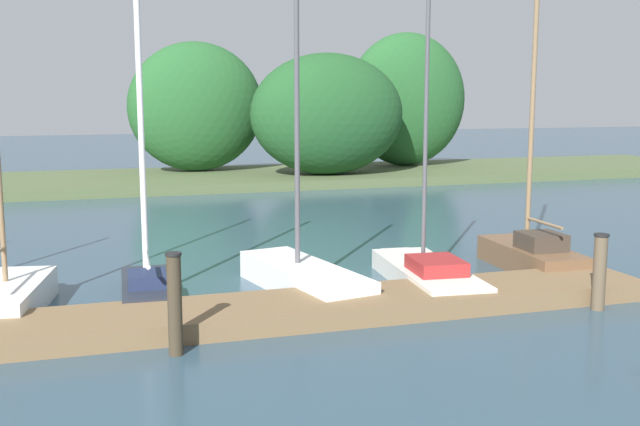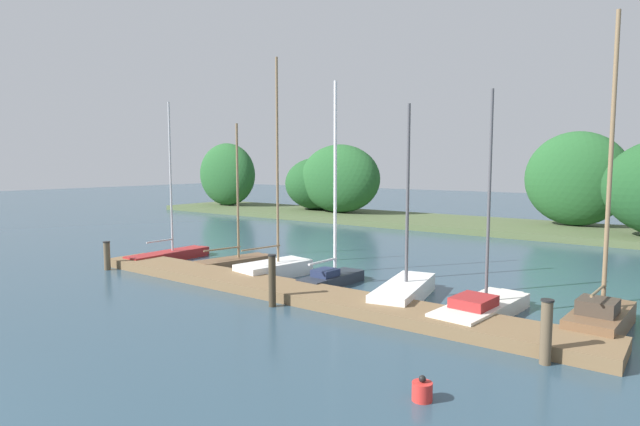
{
  "view_description": "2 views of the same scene",
  "coord_description": "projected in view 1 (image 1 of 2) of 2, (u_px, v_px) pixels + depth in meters",
  "views": [
    {
      "loc": [
        -1.03,
        -0.57,
        4.02
      ],
      "look_at": [
        3.35,
        13.38,
        1.73
      ],
      "focal_mm": 42.75,
      "sensor_mm": 36.0,
      "label": 1
    },
    {
      "loc": [
        10.66,
        -0.61,
        4.4
      ],
      "look_at": [
        -1.15,
        15.3,
        2.49
      ],
      "focal_mm": 28.78,
      "sensor_mm": 36.0,
      "label": 2
    }
  ],
  "objects": [
    {
      "name": "dock_pier",
      "position": [
        153.0,
        322.0,
        12.97
      ],
      "size": [
        19.17,
        1.8,
        0.35
      ],
      "color": "brown",
      "rests_on": "ground"
    },
    {
      "name": "far_shore",
      "position": [
        20.0,
        126.0,
        32.33
      ],
      "size": [
        60.97,
        8.0,
        7.11
      ],
      "color": "#4C5B38",
      "rests_on": "ground"
    },
    {
      "name": "sailboat_2",
      "position": [
        5.0,
        291.0,
        14.1
      ],
      "size": [
        1.83,
        3.3,
        8.42
      ],
      "rotation": [
        0.0,
        0.0,
        1.39
      ],
      "color": "white",
      "rests_on": "ground"
    },
    {
      "name": "sailboat_3",
      "position": [
        147.0,
        276.0,
        15.0
      ],
      "size": [
        1.09,
        3.07,
        7.33
      ],
      "rotation": [
        0.0,
        0.0,
        1.52
      ],
      "color": "#232833",
      "rests_on": "ground"
    },
    {
      "name": "sailboat_4",
      "position": [
        300.0,
        274.0,
        15.67
      ],
      "size": [
        1.92,
        4.29,
        6.29
      ],
      "rotation": [
        0.0,
        0.0,
        1.77
      ],
      "color": "white",
      "rests_on": "ground"
    },
    {
      "name": "sailboat_5",
      "position": [
        426.0,
        271.0,
        16.13
      ],
      "size": [
        1.68,
        4.39,
        6.49
      ],
      "rotation": [
        0.0,
        0.0,
        1.47
      ],
      "color": "silver",
      "rests_on": "ground"
    },
    {
      "name": "sailboat_6",
      "position": [
        530.0,
        249.0,
        17.57
      ],
      "size": [
        1.36,
        3.44,
        8.27
      ],
      "rotation": [
        0.0,
        0.0,
        1.52
      ],
      "color": "brown",
      "rests_on": "ground"
    },
    {
      "name": "mooring_piling_1",
      "position": [
        175.0,
        304.0,
        11.74
      ],
      "size": [
        0.26,
        0.26,
        1.63
      ],
      "color": "#3D3323",
      "rests_on": "ground"
    },
    {
      "name": "mooring_piling_2",
      "position": [
        600.0,
        272.0,
        14.24
      ],
      "size": [
        0.28,
        0.28,
        1.46
      ],
      "color": "brown",
      "rests_on": "ground"
    }
  ]
}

